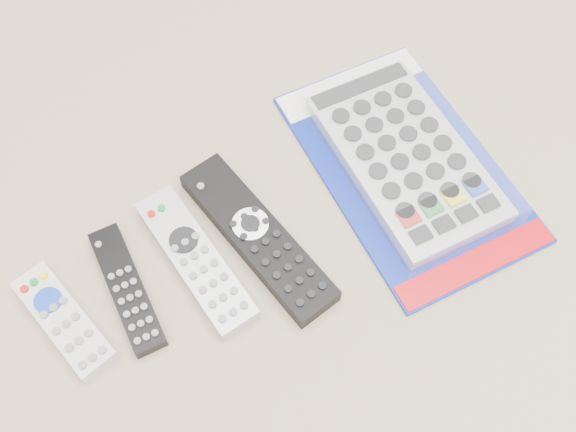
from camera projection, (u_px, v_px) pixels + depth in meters
remote_small_grey at (64, 320)px, 0.69m from camera, size 0.05×0.15×0.02m
remote_slim_black at (127, 289)px, 0.71m from camera, size 0.06×0.16×0.02m
remote_silver_dvd at (196, 260)px, 0.73m from camera, size 0.06×0.20×0.02m
remote_large_black at (258, 237)px, 0.74m from camera, size 0.06×0.24×0.03m
jumbo_remote_packaged at (406, 156)px, 0.79m from camera, size 0.27×0.37×0.05m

